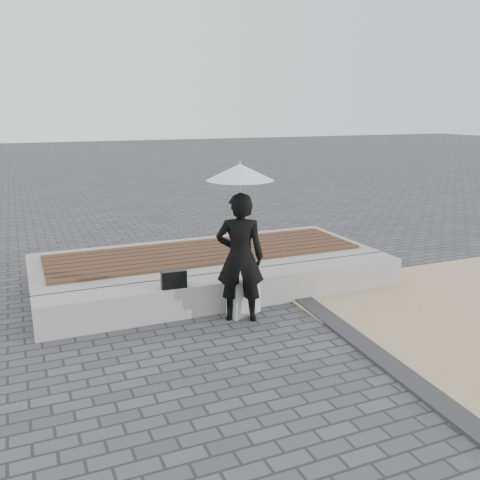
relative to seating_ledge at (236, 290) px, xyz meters
The scene contains 10 objects.
ground 1.61m from the seating_ledge, 90.00° to the right, with size 80.00×80.00×0.00m, color #4B4A4F.
edging_band 2.24m from the seating_ledge, 70.35° to the right, with size 0.25×5.20×0.04m, color #313134.
seating_ledge is the anchor object (origin of this frame).
timber_platform 1.20m from the seating_ledge, 90.00° to the left, with size 5.00×2.00×0.40m, color #B0B0AA.
timber_decking 1.22m from the seating_ledge, 90.00° to the left, with size 4.60×1.40×0.04m, color brown, non-canonical shape.
woman 0.77m from the seating_ledge, 107.80° to the right, with size 0.57×0.38×1.57m, color black.
parasol 1.68m from the seating_ledge, 107.80° to the right, with size 0.78×0.78×0.99m.
handbag 0.95m from the seating_ledge, behind, with size 0.31×0.11×0.22m, color black.
canvas_tote 0.35m from the seating_ledge, 98.13° to the right, with size 0.44×0.18×0.46m, color beige.
magazine 0.48m from the seating_ledge, 97.12° to the right, with size 0.27×0.20×0.01m, color red.
Camera 1 is at (-2.52, -4.40, 2.50)m, focal length 39.26 mm.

